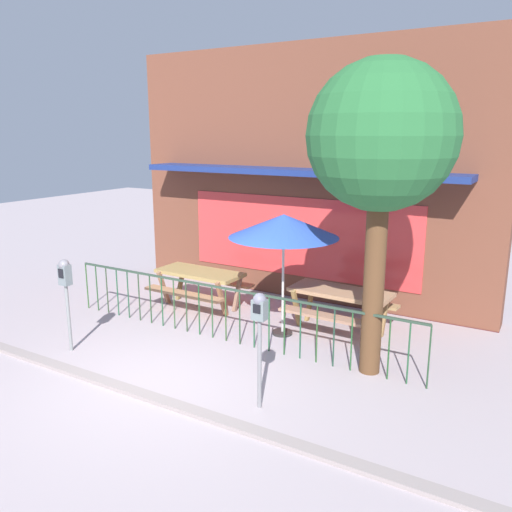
# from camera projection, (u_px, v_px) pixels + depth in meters

# --- Properties ---
(ground) EXTENTS (40.00, 40.00, 0.00)m
(ground) POSITION_uv_depth(u_px,v_px,m) (161.00, 380.00, 7.55)
(ground) COLOR #A6989D
(pub_storefront) EXTENTS (8.11, 1.28, 5.30)m
(pub_storefront) POSITION_uv_depth(u_px,v_px,m) (305.00, 176.00, 10.95)
(pub_storefront) COLOR #4A1A1E
(pub_storefront) RESTS_ON ground
(patio_fence_front) EXTENTS (6.83, 0.04, 0.97)m
(patio_fence_front) POSITION_uv_depth(u_px,v_px,m) (226.00, 305.00, 8.84)
(patio_fence_front) COLOR #2B3F31
(patio_fence_front) RESTS_ON ground
(picnic_table_left) EXTENTS (1.82, 1.39, 0.79)m
(picnic_table_left) POSITION_uv_depth(u_px,v_px,m) (200.00, 279.00, 10.59)
(picnic_table_left) COLOR #9A7F48
(picnic_table_left) RESTS_ON ground
(picnic_table_right) EXTENTS (1.84, 1.42, 0.79)m
(picnic_table_right) POSITION_uv_depth(u_px,v_px,m) (340.00, 299.00, 9.32)
(picnic_table_right) COLOR #A47A56
(picnic_table_right) RESTS_ON ground
(patio_umbrella) EXTENTS (1.91, 1.91, 2.17)m
(patio_umbrella) POSITION_uv_depth(u_px,v_px,m) (284.00, 226.00, 8.85)
(patio_umbrella) COLOR #282423
(patio_umbrella) RESTS_ON ground
(parking_meter_near) EXTENTS (0.18, 0.17, 1.57)m
(parking_meter_near) POSITION_uv_depth(u_px,v_px,m) (260.00, 320.00, 6.54)
(parking_meter_near) COLOR slate
(parking_meter_near) RESTS_ON ground
(parking_meter_far) EXTENTS (0.18, 0.17, 1.56)m
(parking_meter_far) POSITION_uv_depth(u_px,v_px,m) (65.00, 281.00, 8.32)
(parking_meter_far) COLOR gray
(parking_meter_far) RESTS_ON ground
(street_tree) EXTENTS (2.09, 2.09, 4.53)m
(street_tree) POSITION_uv_depth(u_px,v_px,m) (382.00, 140.00, 7.06)
(street_tree) COLOR #53351F
(street_tree) RESTS_ON ground
(curb_edge) EXTENTS (11.35, 0.20, 0.11)m
(curb_edge) POSITION_uv_depth(u_px,v_px,m) (137.00, 395.00, 7.15)
(curb_edge) COLOR gray
(curb_edge) RESTS_ON ground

